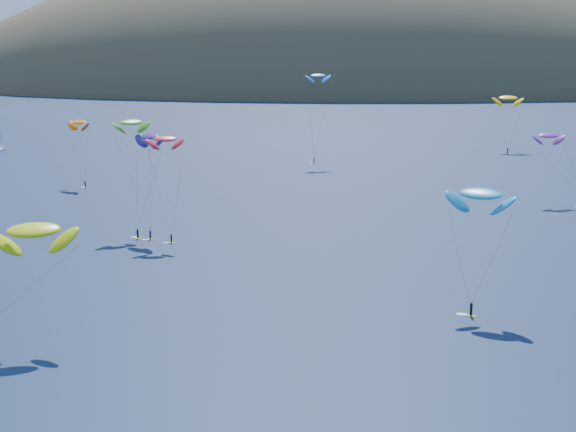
# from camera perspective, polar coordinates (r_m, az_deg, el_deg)

# --- Properties ---
(island) EXTENTS (730.00, 300.00, 210.00)m
(island) POSITION_cam_1_polar(r_m,az_deg,el_deg) (612.77, 5.09, 8.21)
(island) COLOR #3D3526
(island) RESTS_ON ground
(kitesurfer_1) EXTENTS (8.11, 10.27, 18.12)m
(kitesurfer_1) POSITION_cam_1_polar(r_m,az_deg,el_deg) (214.38, -14.66, 6.47)
(kitesurfer_1) COLOR #BFF91B
(kitesurfer_1) RESTS_ON ground
(kitesurfer_2) EXTENTS (13.33, 13.82, 16.94)m
(kitesurfer_2) POSITION_cam_1_polar(r_m,az_deg,el_deg) (105.78, -17.63, -0.97)
(kitesurfer_2) COLOR #BFF91B
(kitesurfer_2) RESTS_ON ground
(kitesurfer_3) EXTENTS (9.95, 14.38, 23.14)m
(kitesurfer_3) POSITION_cam_1_polar(r_m,az_deg,el_deg) (162.42, -11.07, 6.54)
(kitesurfer_3) COLOR #BFF91B
(kitesurfer_3) RESTS_ON ground
(kitesurfer_4) EXTENTS (7.69, 7.21, 27.98)m
(kitesurfer_4) POSITION_cam_1_polar(r_m,az_deg,el_deg) (243.95, 2.15, 9.94)
(kitesurfer_4) COLOR #BFF91B
(kitesurfer_4) RESTS_ON ground
(kitesurfer_5) EXTENTS (10.30, 10.11, 18.82)m
(kitesurfer_5) POSITION_cam_1_polar(r_m,az_deg,el_deg) (116.02, 13.51, 1.54)
(kitesurfer_5) COLOR #BFF91B
(kitesurfer_5) RESTS_ON ground
(kitesurfer_6) EXTENTS (11.46, 9.64, 17.27)m
(kitesurfer_6) POSITION_cam_1_polar(r_m,az_deg,el_deg) (195.69, 18.06, 5.45)
(kitesurfer_6) COLOR #BFF91B
(kitesurfer_6) RESTS_ON ground
(kitesurfer_9) EXTENTS (7.23, 7.53, 20.80)m
(kitesurfer_9) POSITION_cam_1_polar(r_m,az_deg,el_deg) (153.17, -8.73, 5.43)
(kitesurfer_9) COLOR #BFF91B
(kitesurfer_9) RESTS_ON ground
(kitesurfer_10) EXTENTS (8.23, 11.51, 20.94)m
(kitesurfer_10) POSITION_cam_1_polar(r_m,az_deg,el_deg) (158.53, -9.80, 5.59)
(kitesurfer_10) COLOR #BFF91B
(kitesurfer_10) RESTS_ON ground
(kitesurfer_11) EXTENTS (10.08, 14.92, 19.91)m
(kitesurfer_11) POSITION_cam_1_polar(r_m,az_deg,el_deg) (280.92, 15.38, 8.10)
(kitesurfer_11) COLOR #BFF91B
(kitesurfer_11) RESTS_ON ground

